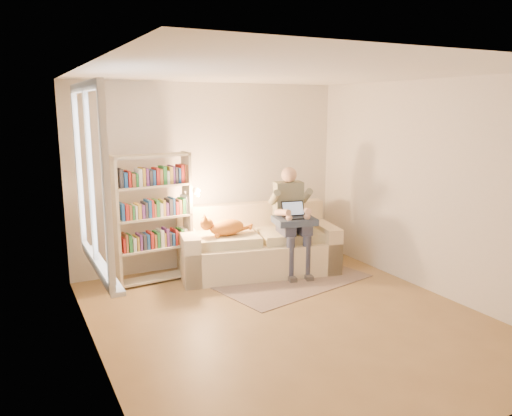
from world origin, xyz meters
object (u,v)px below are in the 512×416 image
cat (222,227)px  laptop (293,213)px  bookshelf (153,212)px  sofa (257,248)px  person (291,214)px

cat → laptop: bearing=-8.3°
laptop → bookshelf: size_ratio=0.21×
sofa → bookshelf: (-1.39, 0.22, 0.60)m
sofa → person: bearing=-19.5°
bookshelf → laptop: bearing=-23.1°
sofa → cat: sofa is taller
person → bookshelf: bearing=177.5°
person → bookshelf: (-1.80, 0.46, 0.10)m
person → laptop: 0.12m
cat → laptop: size_ratio=2.07×
bookshelf → cat: bearing=-20.7°
person → cat: (-0.94, 0.22, -0.14)m
cat → sofa: bearing=14.8°
person → sofa: bearing=160.5°
sofa → bookshelf: size_ratio=1.36×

